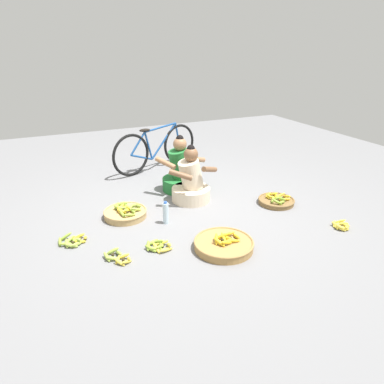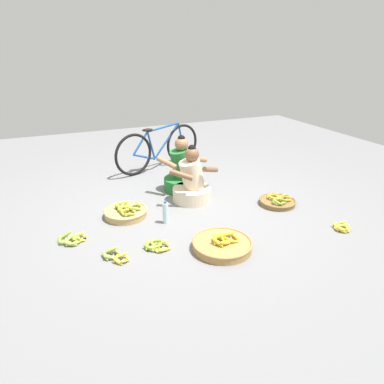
# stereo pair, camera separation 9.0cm
# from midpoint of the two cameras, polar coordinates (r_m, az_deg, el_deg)

# --- Properties ---
(ground_plane) EXTENTS (10.00, 10.00, 0.00)m
(ground_plane) POSITION_cam_midpoint_polar(r_m,az_deg,el_deg) (4.42, -1.65, -3.25)
(ground_plane) COLOR slate
(vendor_woman_front) EXTENTS (0.73, 0.52, 0.78)m
(vendor_woman_front) POSITION_cam_midpoint_polar(r_m,az_deg,el_deg) (4.65, -0.71, 1.42)
(vendor_woman_front) COLOR beige
(vendor_woman_front) RESTS_ON ground
(vendor_woman_behind) EXTENTS (0.74, 0.52, 0.81)m
(vendor_woman_behind) POSITION_cam_midpoint_polar(r_m,az_deg,el_deg) (4.99, -2.44, 3.15)
(vendor_woman_behind) COLOR #237233
(vendor_woman_behind) RESTS_ON ground
(bicycle_leaning) EXTENTS (1.62, 0.61, 0.73)m
(bicycle_leaning) POSITION_cam_midpoint_polar(r_m,az_deg,el_deg) (5.89, -6.32, 7.15)
(bicycle_leaning) COLOR black
(bicycle_leaning) RESTS_ON ground
(banana_basket_back_left) EXTENTS (0.53, 0.53, 0.16)m
(banana_basket_back_left) POSITION_cam_midpoint_polar(r_m,az_deg,el_deg) (4.36, -11.45, -3.33)
(banana_basket_back_left) COLOR tan
(banana_basket_back_left) RESTS_ON ground
(banana_basket_front_center) EXTENTS (0.48, 0.48, 0.14)m
(banana_basket_front_center) POSITION_cam_midpoint_polar(r_m,az_deg,el_deg) (4.75, 13.13, -1.38)
(banana_basket_front_center) COLOR brown
(banana_basket_front_center) RESTS_ON ground
(banana_basket_mid_right) EXTENTS (0.62, 0.62, 0.16)m
(banana_basket_mid_right) POSITION_cam_midpoint_polar(r_m,az_deg,el_deg) (3.65, 4.52, -8.52)
(banana_basket_mid_right) COLOR #A87F47
(banana_basket_mid_right) RESTS_ON ground
(loose_bananas_front_left) EXTENTS (0.28, 0.27, 0.10)m
(loose_bananas_front_left) POSITION_cam_midpoint_polar(r_m,az_deg,el_deg) (3.67, -6.29, -8.76)
(loose_bananas_front_left) COLOR #8CAD38
(loose_bananas_front_left) RESTS_ON ground
(loose_bananas_near_vendor) EXTENTS (0.22, 0.25, 0.09)m
(loose_bananas_near_vendor) POSITION_cam_midpoint_polar(r_m,az_deg,el_deg) (4.37, 22.71, -5.11)
(loose_bananas_near_vendor) COLOR yellow
(loose_bananas_near_vendor) RESTS_ON ground
(loose_bananas_mid_left) EXTENTS (0.31, 0.27, 0.10)m
(loose_bananas_mid_left) POSITION_cam_midpoint_polar(r_m,az_deg,el_deg) (3.96, -19.56, -7.55)
(loose_bananas_mid_left) COLOR #9EB747
(loose_bananas_mid_left) RESTS_ON ground
(loose_bananas_back_center) EXTENTS (0.26, 0.31, 0.09)m
(loose_bananas_back_center) POSITION_cam_midpoint_polar(r_m,az_deg,el_deg) (3.57, -12.85, -10.34)
(loose_bananas_back_center) COLOR #9EB747
(loose_bananas_back_center) RESTS_ON ground
(water_bottle) EXTENTS (0.07, 0.07, 0.28)m
(water_bottle) POSITION_cam_midpoint_polar(r_m,az_deg,el_deg) (4.10, -4.95, -3.47)
(water_bottle) COLOR silver
(water_bottle) RESTS_ON ground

